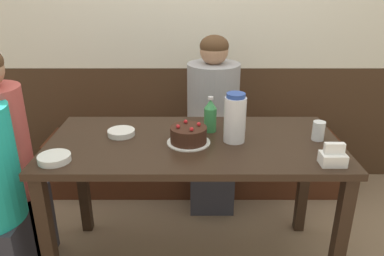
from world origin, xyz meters
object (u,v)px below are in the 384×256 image
object	(u,v)px
birthday_cake	(189,135)
bowl_soup_white	(122,133)
bench_seat	(193,162)
person_grey_tee	(4,171)
bowl_rice_small	(55,158)
soju_bottle	(211,115)
glass_water_tall	(319,131)
person_teal_shirt	(213,129)
napkin_holder	(333,157)
water_pitcher	(235,118)

from	to	relation	value
birthday_cake	bowl_soup_white	world-z (taller)	birthday_cake
bench_seat	person_grey_tee	world-z (taller)	person_grey_tee
bowl_rice_small	person_grey_tee	xyz separation A→B (m)	(-0.37, 0.23, -0.19)
soju_bottle	glass_water_tall	bearing A→B (deg)	-12.05
soju_bottle	person_grey_tee	world-z (taller)	person_grey_tee
birthday_cake	bowl_rice_small	bearing A→B (deg)	-161.40
glass_water_tall	birthday_cake	bearing A→B (deg)	-176.58
bowl_rice_small	glass_water_tall	bearing A→B (deg)	10.87
person_teal_shirt	person_grey_tee	world-z (taller)	person_grey_tee
birthday_cake	soju_bottle	world-z (taller)	soju_bottle
soju_bottle	person_teal_shirt	xyz separation A→B (m)	(0.04, 0.48, -0.28)
napkin_holder	bowl_soup_white	bearing A→B (deg)	161.50
water_pitcher	bench_seat	bearing A→B (deg)	103.96
napkin_holder	person_grey_tee	bearing A→B (deg)	170.84
soju_bottle	glass_water_tall	distance (m)	0.56
water_pitcher	napkin_holder	size ratio (longest dim) A/B	2.30
bowl_soup_white	bench_seat	bearing A→B (deg)	63.27
birthday_cake	napkin_holder	size ratio (longest dim) A/B	1.99
bowl_rice_small	person_grey_tee	size ratio (longest dim) A/B	0.12
bowl_soup_white	person_grey_tee	bearing A→B (deg)	-173.36
birthday_cake	person_grey_tee	world-z (taller)	person_grey_tee
bowl_soup_white	bowl_rice_small	xyz separation A→B (m)	(-0.25, -0.30, 0.00)
bench_seat	soju_bottle	world-z (taller)	soju_bottle
soju_bottle	bowl_rice_small	bearing A→B (deg)	-153.46
glass_water_tall	person_teal_shirt	world-z (taller)	person_teal_shirt
birthday_cake	person_teal_shirt	distance (m)	0.69
bowl_rice_small	soju_bottle	bearing A→B (deg)	26.54
person_teal_shirt	person_grey_tee	bearing A→B (deg)	-61.74
birthday_cake	glass_water_tall	distance (m)	0.66
bench_seat	birthday_cake	distance (m)	1.04
bench_seat	napkin_holder	size ratio (longest dim) A/B	19.71
napkin_holder	person_teal_shirt	bearing A→B (deg)	119.10
birthday_cake	bowl_rice_small	size ratio (longest dim) A/B	1.49
napkin_holder	bowl_rice_small	world-z (taller)	napkin_holder
water_pitcher	person_grey_tee	distance (m)	1.25
bench_seat	glass_water_tall	world-z (taller)	glass_water_tall
soju_bottle	bowl_soup_white	world-z (taller)	soju_bottle
birthday_cake	glass_water_tall	xyz separation A→B (m)	(0.66, 0.04, 0.01)
napkin_holder	bowl_rice_small	bearing A→B (deg)	178.56
water_pitcher	glass_water_tall	size ratio (longest dim) A/B	2.56
soju_bottle	napkin_holder	world-z (taller)	soju_bottle
bench_seat	bowl_soup_white	distance (m)	1.02
soju_bottle	bowl_soup_white	distance (m)	0.48
napkin_holder	soju_bottle	bearing A→B (deg)	143.37
glass_water_tall	person_grey_tee	bearing A→B (deg)	-179.53
water_pitcher	person_teal_shirt	distance (m)	0.69
napkin_holder	bowl_rice_small	distance (m)	1.25
soju_bottle	person_grey_tee	bearing A→B (deg)	-173.21
person_teal_shirt	person_grey_tee	distance (m)	1.29
person_teal_shirt	bowl_rice_small	bearing A→B (deg)	-42.23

